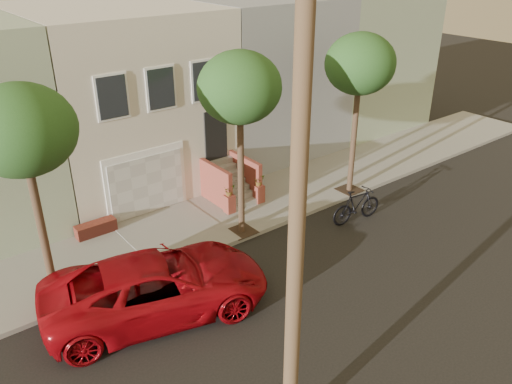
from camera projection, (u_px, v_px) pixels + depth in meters
ground at (294, 301)px, 14.95m from camera, size 90.00×90.00×0.00m
sidewalk at (196, 226)px, 18.71m from camera, size 40.00×3.70×0.15m
house_row at (116, 95)px, 21.29m from camera, size 33.10×11.70×7.00m
tree_left at (21, 132)px, 12.38m from camera, size 2.70×2.57×6.30m
tree_mid at (240, 89)px, 15.96m from camera, size 2.70×2.57×6.30m
tree_right at (360, 65)px, 19.00m from camera, size 2.70×2.57×6.30m
pickup_truck at (157, 286)px, 14.17m from camera, size 6.69×4.30×1.71m
motorcycle at (357, 205)px, 18.92m from camera, size 2.22×0.87×1.30m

